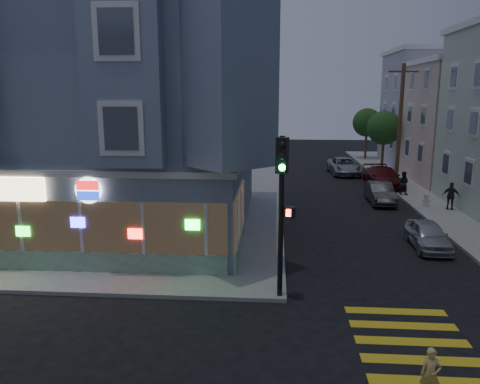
# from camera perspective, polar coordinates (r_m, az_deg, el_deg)

# --- Properties ---
(ground) EXTENTS (120.00, 120.00, 0.00)m
(ground) POSITION_cam_1_polar(r_m,az_deg,el_deg) (14.71, -6.35, -16.28)
(ground) COLOR black
(ground) RESTS_ON ground
(sidewalk_nw) EXTENTS (33.00, 42.00, 0.15)m
(sidewalk_nw) POSITION_cam_1_polar(r_m,az_deg,el_deg) (39.76, -19.55, 1.27)
(sidewalk_nw) COLOR gray
(sidewalk_nw) RESTS_ON ground
(corner_building) EXTENTS (14.60, 14.60, 11.40)m
(corner_building) POSITION_cam_1_polar(r_m,az_deg,el_deg) (25.23, -15.65, 8.93)
(corner_building) COLOR slate
(corner_building) RESTS_ON sidewalk_nw
(row_house_d) EXTENTS (12.00, 8.60, 10.50)m
(row_house_d) POSITION_cam_1_polar(r_m,az_deg,el_deg) (49.74, 24.57, 9.07)
(row_house_d) COLOR #ADA8B8
(row_house_d) RESTS_ON sidewalk_ne
(utility_pole) EXTENTS (2.20, 0.30, 9.00)m
(utility_pole) POSITION_cam_1_polar(r_m,az_deg,el_deg) (38.00, 18.92, 8.04)
(utility_pole) COLOR #4C3826
(utility_pole) RESTS_ON sidewalk_ne
(street_tree_near) EXTENTS (3.00, 3.00, 5.30)m
(street_tree_near) POSITION_cam_1_polar(r_m,az_deg,el_deg) (43.92, 17.16, 7.46)
(street_tree_near) COLOR #4C3826
(street_tree_near) RESTS_ON sidewalk_ne
(street_tree_far) EXTENTS (3.00, 3.00, 5.30)m
(street_tree_far) POSITION_cam_1_polar(r_m,az_deg,el_deg) (51.73, 15.22, 8.16)
(street_tree_far) COLOR #4C3826
(street_tree_far) RESTS_ON sidewalk_ne
(running_child) EXTENTS (0.50, 0.37, 1.26)m
(running_child) POSITION_cam_1_polar(r_m,az_deg,el_deg) (12.31, 22.21, -19.87)
(running_child) COLOR tan
(running_child) RESTS_ON ground
(pedestrian_a) EXTENTS (0.96, 0.87, 1.61)m
(pedestrian_a) POSITION_cam_1_polar(r_m,az_deg,el_deg) (33.85, 19.25, 1.05)
(pedestrian_a) COLOR black
(pedestrian_a) RESTS_ON sidewalk_ne
(pedestrian_b) EXTENTS (1.05, 0.72, 1.65)m
(pedestrian_b) POSITION_cam_1_polar(r_m,az_deg,el_deg) (30.43, 24.33, -0.46)
(pedestrian_b) COLOR #242028
(pedestrian_b) RESTS_ON sidewalk_ne
(parked_car_a) EXTENTS (1.57, 3.69, 1.24)m
(parked_car_a) POSITION_cam_1_polar(r_m,az_deg,el_deg) (23.04, 21.92, -4.88)
(parked_car_a) COLOR #ACAFB4
(parked_car_a) RESTS_ON ground
(parked_car_b) EXTENTS (1.47, 4.09, 1.34)m
(parked_car_b) POSITION_cam_1_polar(r_m,az_deg,el_deg) (31.44, 16.70, -0.10)
(parked_car_b) COLOR #323436
(parked_car_b) RESTS_ON ground
(parked_car_c) EXTENTS (2.52, 5.35, 1.51)m
(parked_car_c) POSITION_cam_1_polar(r_m,az_deg,el_deg) (36.71, 17.11, 1.68)
(parked_car_c) COLOR #541315
(parked_car_c) RESTS_ON ground
(parked_car_d) EXTENTS (2.73, 5.35, 1.45)m
(parked_car_d) POSITION_cam_1_polar(r_m,az_deg,el_deg) (41.96, 12.59, 3.10)
(parked_car_d) COLOR #989BA1
(parked_car_d) RESTS_ON ground
(traffic_signal) EXTENTS (0.69, 0.61, 5.46)m
(traffic_signal) POSITION_cam_1_polar(r_m,az_deg,el_deg) (15.21, 5.16, 0.14)
(traffic_signal) COLOR black
(traffic_signal) RESTS_ON sidewalk_nw
(fire_hydrant) EXTENTS (0.49, 0.29, 0.86)m
(fire_hydrant) POSITION_cam_1_polar(r_m,az_deg,el_deg) (30.70, 21.76, -0.87)
(fire_hydrant) COLOR silver
(fire_hydrant) RESTS_ON sidewalk_ne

